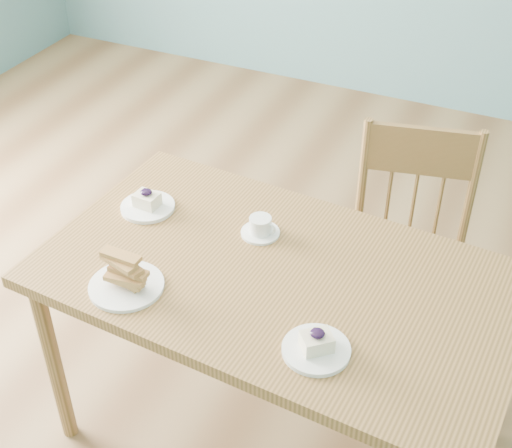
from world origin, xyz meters
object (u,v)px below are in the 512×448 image
object	(u,v)px
dining_table	(278,292)
coffee_cup	(261,227)
dining_chair	(407,255)
cheesecake_plate_near	(316,346)
cheesecake_plate_far	(147,204)
biscotti_plate	(125,277)

from	to	relation	value
dining_table	coffee_cup	world-z (taller)	coffee_cup
dining_chair	cheesecake_plate_near	world-z (taller)	dining_chair
cheesecake_plate_near	cheesecake_plate_far	distance (m)	0.80
cheesecake_plate_near	dining_chair	bearing A→B (deg)	86.22
dining_table	coffee_cup	distance (m)	0.22
dining_chair	coffee_cup	size ratio (longest dim) A/B	7.61
dining_table	biscotti_plate	size ratio (longest dim) A/B	6.76
dining_table	dining_chair	size ratio (longest dim) A/B	1.56
biscotti_plate	dining_table	bearing A→B (deg)	32.75
cheesecake_plate_near	biscotti_plate	xyz separation A→B (m)	(-0.57, 0.00, 0.02)
cheesecake_plate_far	coffee_cup	size ratio (longest dim) A/B	1.45
cheesecake_plate_near	cheesecake_plate_far	xyz separation A→B (m)	(-0.72, 0.36, -0.00)
cheesecake_plate_far	coffee_cup	xyz separation A→B (m)	(0.39, 0.03, 0.01)
coffee_cup	biscotti_plate	size ratio (longest dim) A/B	0.57
dining_chair	coffee_cup	distance (m)	0.64
cheesecake_plate_near	cheesecake_plate_far	bearing A→B (deg)	153.56
cheesecake_plate_far	cheesecake_plate_near	bearing A→B (deg)	-26.44
cheesecake_plate_near	biscotti_plate	bearing A→B (deg)	179.50
cheesecake_plate_far	coffee_cup	distance (m)	0.39
cheesecake_plate_near	coffee_cup	distance (m)	0.51
dining_chair	coffee_cup	bearing A→B (deg)	-144.23
dining_chair	coffee_cup	world-z (taller)	dining_chair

